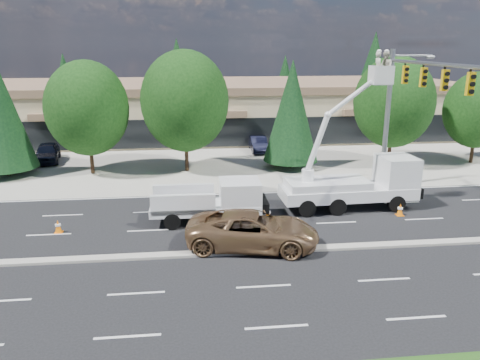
{
  "coord_description": "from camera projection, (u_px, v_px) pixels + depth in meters",
  "views": [
    {
      "loc": [
        -2.77,
        -19.68,
        9.3
      ],
      "look_at": [
        -0.17,
        3.81,
        2.4
      ],
      "focal_mm": 35.0,
      "sensor_mm": 36.0,
      "label": 1
    }
  ],
  "objects": [
    {
      "name": "road_median",
      "position": [
        253.0,
        251.0,
        21.66
      ],
      "size": [
        120.0,
        0.55,
        0.12
      ],
      "primitive_type": "cube",
      "color": "#9B978D",
      "rests_on": "ground"
    },
    {
      "name": "strip_mall",
      "position": [
        214.0,
        107.0,
        49.48
      ],
      "size": [
        50.4,
        15.4,
        5.5
      ],
      "color": "tan",
      "rests_on": "ground"
    },
    {
      "name": "tree_back_b",
      "position": [
        178.0,
        76.0,
        59.82
      ],
      "size": [
        5.09,
        5.09,
        10.04
      ],
      "color": "#332114",
      "rests_on": "ground"
    },
    {
      "name": "tree_back_a",
      "position": [
        65.0,
        84.0,
        58.61
      ],
      "size": [
        4.18,
        4.18,
        8.23
      ],
      "color": "#332114",
      "rests_on": "ground"
    },
    {
      "name": "tree_back_c",
      "position": [
        285.0,
        84.0,
        61.61
      ],
      "size": [
        4.03,
        4.03,
        7.95
      ],
      "color": "#332114",
      "rests_on": "ground"
    },
    {
      "name": "tree_back_d",
      "position": [
        373.0,
        71.0,
        62.44
      ],
      "size": [
        5.53,
        5.53,
        10.91
      ],
      "color": "#332114",
      "rests_on": "ground"
    },
    {
      "name": "tree_front_g",
      "position": [
        478.0,
        110.0,
        36.91
      ],
      "size": [
        5.25,
        5.25,
        7.29
      ],
      "color": "#332114",
      "rests_on": "ground"
    },
    {
      "name": "minivan",
      "position": [
        253.0,
        230.0,
        22.02
      ],
      "size": [
        6.64,
        3.99,
        1.73
      ],
      "primitive_type": "imported",
      "rotation": [
        0.0,
        0.0,
        1.38
      ],
      "color": "olive",
      "rests_on": "ground"
    },
    {
      "name": "traffic_cone_d",
      "position": [
        400.0,
        210.0,
        26.26
      ],
      "size": [
        0.4,
        0.4,
        0.7
      ],
      "color": "orange",
      "rests_on": "ground"
    },
    {
      "name": "tree_front_c",
      "position": [
        87.0,
        108.0,
        33.58
      ],
      "size": [
        5.96,
        5.96,
        8.27
      ],
      "color": "#332114",
      "rests_on": "ground"
    },
    {
      "name": "traffic_cone_c",
      "position": [
        268.0,
        213.0,
        25.68
      ],
      "size": [
        0.4,
        0.4,
        0.7
      ],
      "color": "orange",
      "rests_on": "ground"
    },
    {
      "name": "tree_front_e",
      "position": [
        292.0,
        111.0,
        35.28
      ],
      "size": [
        4.17,
        4.17,
        8.22
      ],
      "color": "#332114",
      "rests_on": "ground"
    },
    {
      "name": "bucket_truck",
      "position": [
        358.0,
        177.0,
        27.15
      ],
      "size": [
        7.94,
        2.82,
        9.01
      ],
      "rotation": [
        0.0,
        0.0,
        0.04
      ],
      "color": "white",
      "rests_on": "ground"
    },
    {
      "name": "utility_pickup",
      "position": [
        214.0,
        205.0,
        25.26
      ],
      "size": [
        5.9,
        2.4,
        2.25
      ],
      "rotation": [
        0.0,
        0.0,
        -0.01
      ],
      "color": "white",
      "rests_on": "ground"
    },
    {
      "name": "tree_front_f",
      "position": [
        394.0,
        102.0,
        35.97
      ],
      "size": [
        6.13,
        6.13,
        8.51
      ],
      "color": "#332114",
      "rests_on": "ground"
    },
    {
      "name": "traffic_cone_b",
      "position": [
        206.0,
        216.0,
        25.33
      ],
      "size": [
        0.4,
        0.4,
        0.7
      ],
      "color": "orange",
      "rests_on": "ground"
    },
    {
      "name": "concrete_apron",
      "position": [
        222.0,
        155.0,
        40.76
      ],
      "size": [
        140.0,
        22.0,
        0.01
      ],
      "primitive_type": "cube",
      "color": "#9B978D",
      "rests_on": "ground"
    },
    {
      "name": "tree_front_b",
      "position": [
        0.0,
        113.0,
        33.0
      ],
      "size": [
        4.37,
        4.37,
        8.62
      ],
      "color": "#332114",
      "rests_on": "ground"
    },
    {
      "name": "ground",
      "position": [
        253.0,
        252.0,
        21.68
      ],
      "size": [
        140.0,
        140.0,
        0.0
      ],
      "primitive_type": "plane",
      "color": "black",
      "rests_on": "ground"
    },
    {
      "name": "parked_car_east",
      "position": [
        258.0,
        144.0,
        41.89
      ],
      "size": [
        1.47,
        4.08,
        1.34
      ],
      "primitive_type": "imported",
      "rotation": [
        0.0,
        0.0,
        -0.01
      ],
      "color": "black",
      "rests_on": "ground"
    },
    {
      "name": "tree_front_d",
      "position": [
        185.0,
        101.0,
        34.2
      ],
      "size": [
        6.47,
        6.47,
        8.97
      ],
      "color": "#332114",
      "rests_on": "ground"
    },
    {
      "name": "traffic_cone_a",
      "position": [
        58.0,
        226.0,
        23.85
      ],
      "size": [
        0.4,
        0.4,
        0.7
      ],
      "color": "orange",
      "rests_on": "ground"
    },
    {
      "name": "signal_mast",
      "position": [
        404.0,
        101.0,
        27.76
      ],
      "size": [
        2.76,
        10.16,
        9.0
      ],
      "color": "gray",
      "rests_on": "ground"
    },
    {
      "name": "parked_car_west",
      "position": [
        47.0,
        152.0,
        38.17
      ],
      "size": [
        2.55,
        4.74,
        1.53
      ],
      "primitive_type": "imported",
      "rotation": [
        0.0,
        0.0,
        0.17
      ],
      "color": "black",
      "rests_on": "ground"
    }
  ]
}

